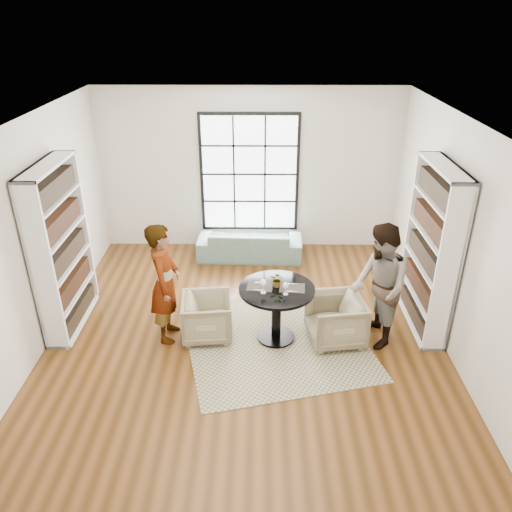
{
  "coord_description": "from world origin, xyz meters",
  "views": [
    {
      "loc": [
        0.2,
        -5.88,
        4.23
      ],
      "look_at": [
        0.14,
        0.4,
        1.05
      ],
      "focal_mm": 35.0,
      "sensor_mm": 36.0,
      "label": 1
    }
  ],
  "objects_px": {
    "armchair_left": "(207,317)",
    "wine_glass_right": "(286,286)",
    "pedestal_table": "(277,303)",
    "flower_centerpiece": "(277,280)",
    "armchair_right": "(335,320)",
    "sofa": "(250,243)",
    "person_left": "(165,283)",
    "person_right": "(380,287)",
    "wine_glass_left": "(263,283)"
  },
  "relations": [
    {
      "from": "person_left",
      "to": "wine_glass_left",
      "type": "xyz_separation_m",
      "value": [
        1.33,
        -0.17,
        0.1
      ]
    },
    {
      "from": "person_right",
      "to": "wine_glass_right",
      "type": "relative_size",
      "value": 9.9
    },
    {
      "from": "pedestal_table",
      "to": "person_right",
      "type": "distance_m",
      "value": 1.39
    },
    {
      "from": "armchair_right",
      "to": "wine_glass_right",
      "type": "xyz_separation_m",
      "value": [
        -0.71,
        -0.12,
        0.61
      ]
    },
    {
      "from": "sofa",
      "to": "armchair_left",
      "type": "xyz_separation_m",
      "value": [
        -0.55,
        -2.5,
        0.04
      ]
    },
    {
      "from": "armchair_left",
      "to": "armchair_right",
      "type": "distance_m",
      "value": 1.78
    },
    {
      "from": "person_right",
      "to": "flower_centerpiece",
      "type": "height_order",
      "value": "person_right"
    },
    {
      "from": "armchair_right",
      "to": "person_right",
      "type": "xyz_separation_m",
      "value": [
        0.55,
        -0.0,
        0.53
      ]
    },
    {
      "from": "sofa",
      "to": "person_right",
      "type": "distance_m",
      "value": 3.19
    },
    {
      "from": "person_left",
      "to": "wine_glass_left",
      "type": "bearing_deg",
      "value": -97.01
    },
    {
      "from": "person_left",
      "to": "person_right",
      "type": "bearing_deg",
      "value": -91.41
    },
    {
      "from": "pedestal_table",
      "to": "flower_centerpiece",
      "type": "distance_m",
      "value": 0.34
    },
    {
      "from": "person_left",
      "to": "wine_glass_right",
      "type": "relative_size",
      "value": 9.79
    },
    {
      "from": "armchair_left",
      "to": "flower_centerpiece",
      "type": "relative_size",
      "value": 3.28
    },
    {
      "from": "wine_glass_left",
      "to": "flower_centerpiece",
      "type": "relative_size",
      "value": 0.96
    },
    {
      "from": "armchair_right",
      "to": "person_right",
      "type": "distance_m",
      "value": 0.77
    },
    {
      "from": "flower_centerpiece",
      "to": "person_right",
      "type": "bearing_deg",
      "value": -3.55
    },
    {
      "from": "wine_glass_left",
      "to": "wine_glass_right",
      "type": "relative_size",
      "value": 1.15
    },
    {
      "from": "sofa",
      "to": "flower_centerpiece",
      "type": "distance_m",
      "value": 2.62
    },
    {
      "from": "sofa",
      "to": "flower_centerpiece",
      "type": "xyz_separation_m",
      "value": [
        0.42,
        -2.5,
        0.65
      ]
    },
    {
      "from": "armchair_right",
      "to": "wine_glass_left",
      "type": "xyz_separation_m",
      "value": [
        -1.0,
        -0.08,
        0.63
      ]
    },
    {
      "from": "sofa",
      "to": "wine_glass_left",
      "type": "xyz_separation_m",
      "value": [
        0.23,
        -2.67,
        0.69
      ]
    },
    {
      "from": "armchair_left",
      "to": "person_left",
      "type": "height_order",
      "value": "person_left"
    },
    {
      "from": "pedestal_table",
      "to": "sofa",
      "type": "bearing_deg",
      "value": 99.3
    },
    {
      "from": "person_right",
      "to": "pedestal_table",
      "type": "bearing_deg",
      "value": -97.96
    },
    {
      "from": "armchair_left",
      "to": "wine_glass_right",
      "type": "xyz_separation_m",
      "value": [
        1.07,
        -0.21,
        0.63
      ]
    },
    {
      "from": "wine_glass_right",
      "to": "flower_centerpiece",
      "type": "distance_m",
      "value": 0.23
    },
    {
      "from": "armchair_right",
      "to": "wine_glass_left",
      "type": "bearing_deg",
      "value": -93.63
    },
    {
      "from": "sofa",
      "to": "armchair_right",
      "type": "bearing_deg",
      "value": 117.89
    },
    {
      "from": "wine_glass_right",
      "to": "flower_centerpiece",
      "type": "bearing_deg",
      "value": 116.71
    },
    {
      "from": "armchair_right",
      "to": "wine_glass_right",
      "type": "bearing_deg",
      "value": -88.77
    },
    {
      "from": "wine_glass_right",
      "to": "sofa",
      "type": "bearing_deg",
      "value": 101.01
    },
    {
      "from": "armchair_left",
      "to": "wine_glass_left",
      "type": "height_order",
      "value": "wine_glass_left"
    },
    {
      "from": "person_right",
      "to": "flower_centerpiece",
      "type": "distance_m",
      "value": 1.36
    },
    {
      "from": "sofa",
      "to": "person_right",
      "type": "bearing_deg",
      "value": 126.99
    },
    {
      "from": "armchair_left",
      "to": "person_left",
      "type": "relative_size",
      "value": 0.4
    },
    {
      "from": "flower_centerpiece",
      "to": "armchair_left",
      "type": "bearing_deg",
      "value": 179.81
    },
    {
      "from": "armchair_left",
      "to": "flower_centerpiece",
      "type": "height_order",
      "value": "flower_centerpiece"
    },
    {
      "from": "pedestal_table",
      "to": "person_right",
      "type": "bearing_deg",
      "value": -1.56
    },
    {
      "from": "armchair_right",
      "to": "wine_glass_left",
      "type": "height_order",
      "value": "wine_glass_left"
    },
    {
      "from": "pedestal_table",
      "to": "armchair_left",
      "type": "bearing_deg",
      "value": 177.01
    },
    {
      "from": "person_right",
      "to": "armchair_right",
      "type": "bearing_deg",
      "value": -96.4
    },
    {
      "from": "armchair_right",
      "to": "wine_glass_left",
      "type": "relative_size",
      "value": 3.68
    },
    {
      "from": "wine_glass_left",
      "to": "wine_glass_right",
      "type": "height_order",
      "value": "wine_glass_left"
    },
    {
      "from": "wine_glass_left",
      "to": "pedestal_table",
      "type": "bearing_deg",
      "value": 33.41
    },
    {
      "from": "pedestal_table",
      "to": "armchair_right",
      "type": "distance_m",
      "value": 0.85
    },
    {
      "from": "person_right",
      "to": "sofa",
      "type": "bearing_deg",
      "value": -151.81
    },
    {
      "from": "wine_glass_left",
      "to": "wine_glass_right",
      "type": "xyz_separation_m",
      "value": [
        0.29,
        -0.04,
        -0.02
      ]
    },
    {
      "from": "armchair_left",
      "to": "armchair_right",
      "type": "relative_size",
      "value": 0.93
    },
    {
      "from": "armchair_right",
      "to": "flower_centerpiece",
      "type": "xyz_separation_m",
      "value": [
        -0.81,
        0.08,
        0.59
      ]
    }
  ]
}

